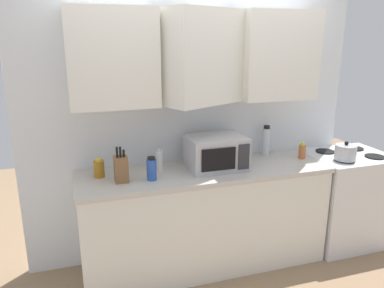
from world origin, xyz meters
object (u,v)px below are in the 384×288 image
bottle_clear_tall (266,141)px  bottle_spice_jar (302,151)px  kettle (345,152)px  microwave (216,152)px  bottle_white_jar (159,160)px  bottle_blue_cleaner (152,169)px  knife_block (121,169)px  stove_range (344,198)px  bottle_amber_vinegar (99,169)px

bottle_clear_tall → bottle_spice_jar: bearing=-35.5°
kettle → bottle_spice_jar: (-0.33, 0.18, -0.01)m
microwave → bottle_white_jar: (-0.47, 0.10, -0.05)m
microwave → bottle_blue_cleaner: microwave is taller
microwave → knife_block: size_ratio=1.70×
knife_block → bottle_spice_jar: bearing=2.6°
stove_range → microwave: bearing=178.8°
microwave → bottle_spice_jar: bearing=0.7°
stove_range → bottle_white_jar: size_ratio=5.06×
stove_range → knife_block: knife_block is taller
bottle_blue_cleaner → bottle_white_jar: bearing=62.2°
stove_range → bottle_white_jar: (-1.83, 0.13, 0.53)m
bottle_spice_jar → bottle_white_jar: bottle_white_jar is taller
kettle → bottle_white_jar: (-1.66, 0.27, 0.01)m
knife_block → bottle_clear_tall: (1.39, 0.27, 0.03)m
microwave → bottle_blue_cleaner: bearing=-169.7°
bottle_clear_tall → bottle_spice_jar: bottle_clear_tall is taller
bottle_amber_vinegar → bottle_blue_cleaner: bottle_blue_cleaner is taller
microwave → knife_block: bearing=-175.4°
kettle → bottle_amber_vinegar: size_ratio=1.22×
kettle → bottle_blue_cleaner: bottle_blue_cleaner is taller
stove_range → bottle_amber_vinegar: bottle_amber_vinegar is taller
bottle_clear_tall → bottle_spice_jar: 0.34m
kettle → bottle_clear_tall: bottle_clear_tall is taller
microwave → bottle_amber_vinegar: size_ratio=3.11×
stove_range → bottle_blue_cleaner: bearing=-177.7°
bottle_spice_jar → knife_block: bearing=-177.4°
stove_range → knife_block: 2.23m
bottle_amber_vinegar → bottle_clear_tall: size_ratio=0.54×
kettle → bottle_clear_tall: size_ratio=0.65×
stove_range → knife_block: bearing=-179.0°
bottle_spice_jar → bottle_clear_tall: bearing=144.5°
bottle_blue_cleaner → bottle_clear_tall: bearing=14.9°
bottle_blue_cleaner → bottle_spice_jar: 1.44m
bottle_blue_cleaner → bottle_amber_vinegar: bearing=153.9°
microwave → bottle_spice_jar: 0.86m
bottle_spice_jar → bottle_blue_cleaner: bearing=-175.4°
microwave → bottle_white_jar: microwave is taller
bottle_white_jar → bottle_clear_tall: bearing=5.7°
bottle_amber_vinegar → bottle_blue_cleaner: (0.39, -0.19, 0.02)m
kettle → microwave: microwave is taller
bottle_clear_tall → bottle_white_jar: size_ratio=1.60×
bottle_amber_vinegar → bottle_clear_tall: bottle_clear_tall is taller
kettle → knife_block: (-1.99, 0.10, 0.02)m
microwave → bottle_amber_vinegar: microwave is taller
microwave → bottle_blue_cleaner: size_ratio=2.53×
bottle_amber_vinegar → bottle_clear_tall: 1.55m
bottle_spice_jar → bottle_white_jar: 1.33m
kettle → bottle_amber_vinegar: 2.17m
knife_block → bottle_white_jar: (0.34, 0.16, -0.02)m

